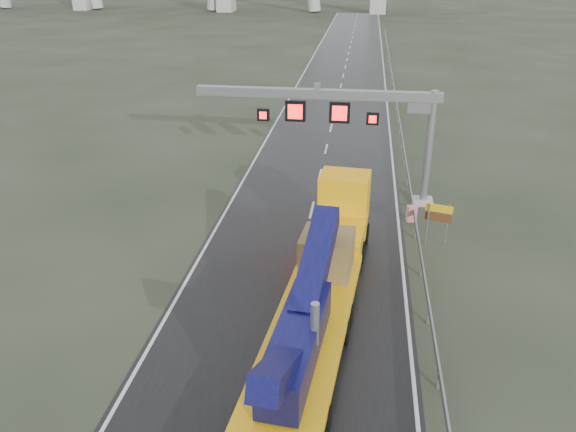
# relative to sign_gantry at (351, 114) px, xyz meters

# --- Properties ---
(ground) EXTENTS (400.00, 400.00, 0.00)m
(ground) POSITION_rel_sign_gantry_xyz_m (-2.10, -17.99, -5.61)
(ground) COLOR #282F20
(ground) RESTS_ON ground
(road) EXTENTS (11.00, 200.00, 0.02)m
(road) POSITION_rel_sign_gantry_xyz_m (-2.10, 22.01, -5.60)
(road) COLOR black
(road) RESTS_ON ground
(guardrail) EXTENTS (0.20, 140.00, 1.40)m
(guardrail) POSITION_rel_sign_gantry_xyz_m (4.00, 12.01, -4.91)
(guardrail) COLOR slate
(guardrail) RESTS_ON ground
(sign_gantry) EXTENTS (14.90, 1.20, 7.42)m
(sign_gantry) POSITION_rel_sign_gantry_xyz_m (0.00, 0.00, 0.00)
(sign_gantry) COLOR #9D9E99
(sign_gantry) RESTS_ON ground
(heavy_haul_truck) EXTENTS (4.62, 19.99, 4.66)m
(heavy_haul_truck) POSITION_rel_sign_gantry_xyz_m (-0.68, -12.57, -3.81)
(heavy_haul_truck) COLOR #FF9D0E
(heavy_haul_truck) RESTS_ON ground
(exit_sign_pair) EXTENTS (1.40, 0.43, 2.46)m
(exit_sign_pair) POSITION_rel_sign_gantry_xyz_m (5.00, -5.65, -3.89)
(exit_sign_pair) COLOR gray
(exit_sign_pair) RESTS_ON ground
(striped_barrier) EXTENTS (0.63, 0.39, 1.00)m
(striped_barrier) POSITION_rel_sign_gantry_xyz_m (3.90, -2.78, -5.11)
(striped_barrier) COLOR red
(striped_barrier) RESTS_ON ground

